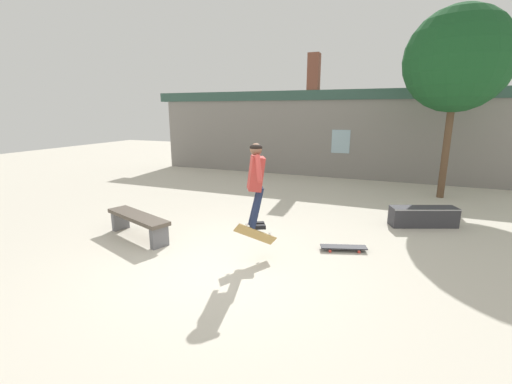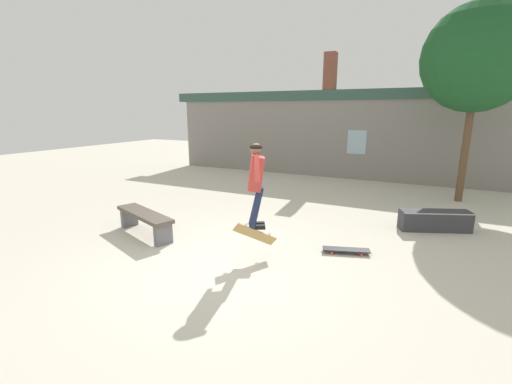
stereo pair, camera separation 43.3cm
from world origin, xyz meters
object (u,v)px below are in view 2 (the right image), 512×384
object	(u,v)px
park_bench	(144,218)
skateboard_resting	(346,250)
tree_right	(478,58)
skateboard_flipping	(255,234)
skate_ledge	(435,221)
skater	(256,178)

from	to	relation	value
park_bench	skateboard_resting	bearing A→B (deg)	32.41
tree_right	skateboard_resting	world-z (taller)	tree_right
park_bench	skateboard_flipping	bearing A→B (deg)	18.28
skateboard_flipping	skateboard_resting	size ratio (longest dim) A/B	0.73
skate_ledge	skateboard_resting	world-z (taller)	skate_ledge
skater	park_bench	bearing A→B (deg)	151.49
skater	skateboard_flipping	size ratio (longest dim) A/B	2.32
skate_ledge	skateboard_resting	bearing A→B (deg)	-146.66
skateboard_flipping	skate_ledge	bearing A→B (deg)	3.12
tree_right	skateboard_flipping	distance (m)	8.09
tree_right	skateboard_resting	xyz separation A→B (m)	(-2.17, -5.35, -3.93)
tree_right	skateboard_resting	bearing A→B (deg)	-112.05
skate_ledge	skateboard_flipping	world-z (taller)	skateboard_flipping
park_bench	skateboard_resting	xyz separation A→B (m)	(4.11, 0.92, -0.30)
tree_right	park_bench	bearing A→B (deg)	-135.04
park_bench	skateboard_resting	size ratio (longest dim) A/B	2.06
park_bench	skateboard_resting	world-z (taller)	park_bench
tree_right	skate_ledge	xyz separation A→B (m)	(-0.67, -3.18, -3.77)
park_bench	skateboard_flipping	size ratio (longest dim) A/B	2.84
skateboard_resting	skater	bearing A→B (deg)	-166.19
park_bench	skate_ledge	world-z (taller)	park_bench
skateboard_flipping	skateboard_resting	bearing A→B (deg)	-9.19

